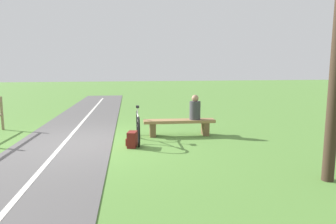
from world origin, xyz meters
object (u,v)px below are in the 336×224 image
bench (179,124)px  person_seated (195,109)px  backpack (132,139)px  bicycle (138,127)px

bench → person_seated: (-0.45, 0.04, 0.44)m
bench → person_seated: person_seated is taller
person_seated → backpack: (1.87, 0.94, -0.57)m
bicycle → backpack: (0.21, 0.54, -0.20)m
bench → backpack: size_ratio=5.18×
backpack → bench: bearing=-145.3°
person_seated → bench: bearing=-0.0°
bicycle → backpack: 0.61m
backpack → bicycle: bearing=-110.9°
bench → bicycle: bearing=25.6°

